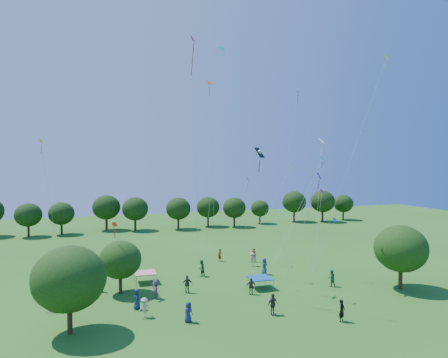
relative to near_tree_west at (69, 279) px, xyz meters
The scene contains 41 objects.
near_tree_west is the anchor object (origin of this frame).
near_tree_north 9.29m from the near_tree_west, 63.28° to the left, with size 4.01×4.01×5.05m.
near_tree_east 30.59m from the near_tree_west, ahead, with size 5.12×5.12×6.34m.
treeline 46.92m from the near_tree_west, 75.84° to the left, with size 88.01×8.77×6.77m.
tent_red_stripe 13.31m from the near_tree_west, 58.15° to the left, with size 2.20×2.20×1.10m.
tent_blue 18.53m from the near_tree_west, 17.32° to the left, with size 2.20×2.20×1.10m.
man_in_black 20.84m from the near_tree_west, 12.30° to the right, with size 0.65×0.42×1.74m, color black.
crowd_person_0 9.29m from the near_tree_west, ahead, with size 0.79×0.43×1.61m, color navy.
crowd_person_1 10.17m from the near_tree_west, 76.91° to the left, with size 0.70×0.45×1.88m, color maroon.
crowd_person_2 25.06m from the near_tree_west, ahead, with size 0.83×0.45×1.69m, color #245637.
crowd_person_3 6.59m from the near_tree_west, 14.86° to the left, with size 1.04×0.47×1.59m, color #BDAE97.
crowd_person_4 16.68m from the near_tree_west, 14.02° to the left, with size 0.93×0.42×1.58m, color #39332D.
crowd_person_5 6.39m from the near_tree_west, 98.37° to the left, with size 1.54×0.55×1.65m, color #884F6C.
crowd_person_6 6.99m from the near_tree_west, 33.72° to the left, with size 0.88×0.47×1.77m, color #1A284E.
crowd_person_7 26.51m from the near_tree_west, 36.67° to the left, with size 0.65×0.42×1.75m, color maroon.
crowd_person_8 7.18m from the near_tree_west, 91.23° to the left, with size 0.95×0.51×1.92m, color #2A622D.
crowd_person_9 6.54m from the near_tree_west, 108.42° to the left, with size 1.17×0.52×1.78m, color #B5A790.
crowd_person_10 12.49m from the near_tree_west, 31.78° to the left, with size 1.00×0.45×1.70m, color #453937.
crowd_person_11 9.58m from the near_tree_west, 38.54° to the left, with size 1.64×0.58×1.75m, color #9C5B98.
crowd_person_12 22.53m from the near_tree_west, 26.50° to the left, with size 0.91×0.49×1.85m, color navy.
crowd_person_13 24.52m from the near_tree_west, 45.34° to the left, with size 0.61×0.39×1.63m, color maroon.
crowd_person_14 17.63m from the near_tree_west, 41.25° to the left, with size 0.90×0.48×1.82m, color #214D2A.
crowd_person_15 24.64m from the near_tree_west, 34.50° to the left, with size 1.08×0.48×1.65m, color #ACA489.
crowd_person_16 15.96m from the near_tree_west, ahead, with size 1.04×0.47×1.77m, color #3E3331.
pirate_kite 20.41m from the near_tree_west, 17.02° to the left, with size 3.22×2.85×12.71m.
red_high_kite 20.04m from the near_tree_west, 29.53° to the left, with size 0.67×1.74×23.24m.
small_kite_0 8.62m from the near_tree_west, 63.17° to the left, with size 1.72×0.40×5.66m.
small_kite_1 23.33m from the near_tree_west, 41.45° to the left, with size 1.46×1.65×20.41m.
small_kite_2 30.68m from the near_tree_west, 33.34° to the left, with size 7.62×1.44×11.22m.
small_kite_3 26.64m from the near_tree_west, 21.74° to the left, with size 3.76×0.86×19.33m.
small_kite_4 25.88m from the near_tree_west, 37.68° to the left, with size 0.58×0.52×9.44m.
small_kite_5 25.58m from the near_tree_west, 13.70° to the left, with size 2.62×2.39×8.37m.
small_kite_6 25.30m from the near_tree_west, ahead, with size 1.29×0.80×13.66m.
small_kite_7 20.64m from the near_tree_west, 28.20° to the left, with size 1.88×1.56×22.65m.
small_kite_8 28.16m from the near_tree_west, 21.23° to the left, with size 8.01×2.65×11.33m.
small_kite_9 7.54m from the near_tree_west, 115.14° to the left, with size 1.65×1.30×12.98m.
small_kite_10 30.35m from the near_tree_west, ahead, with size 6.34×3.78×21.55m.
small_kite_11 30.52m from the near_tree_west, 23.63° to the left, with size 9.31×4.66×12.05m.
small_kite_12 23.95m from the near_tree_west, ahead, with size 1.88×1.52×5.83m.
small_kite_13 20.08m from the near_tree_west, ahead, with size 2.56×2.52×10.35m.
small_kite_14 18.36m from the near_tree_west, 17.81° to the left, with size 1.68×0.98×5.69m.
Camera 1 is at (-11.71, -20.75, 12.28)m, focal length 32.00 mm.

